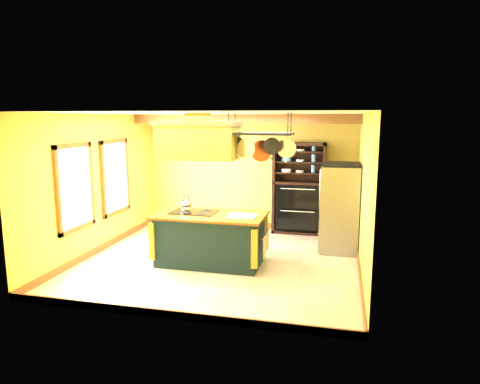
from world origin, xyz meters
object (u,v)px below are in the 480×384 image
at_px(refrigerator, 339,210).
at_px(hutch, 299,197).
at_px(kitchen_island, 211,238).
at_px(pot_rack, 261,140).
at_px(range_hood, 198,139).

xyz_separation_m(refrigerator, hutch, (-0.91, 1.19, -0.01)).
distance_m(kitchen_island, refrigerator, 2.64).
bearing_deg(pot_rack, hutch, 80.15).
xyz_separation_m(range_hood, hutch, (1.54, 2.52, -1.43)).
distance_m(kitchen_island, range_hood, 1.79).
height_order(range_hood, hutch, range_hood).
bearing_deg(refrigerator, pot_rack, -135.62).
relative_size(range_hood, refrigerator, 0.85).
distance_m(kitchen_island, pot_rack, 2.00).
bearing_deg(range_hood, pot_rack, 0.65).
height_order(range_hood, refrigerator, range_hood).
bearing_deg(hutch, kitchen_island, -118.03).
xyz_separation_m(kitchen_island, refrigerator, (2.25, 1.33, 0.36)).
bearing_deg(refrigerator, range_hood, -151.51).
bearing_deg(kitchen_island, hutch, 62.11).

